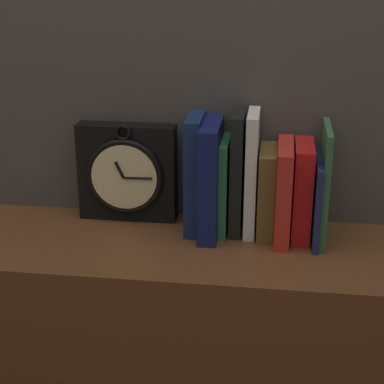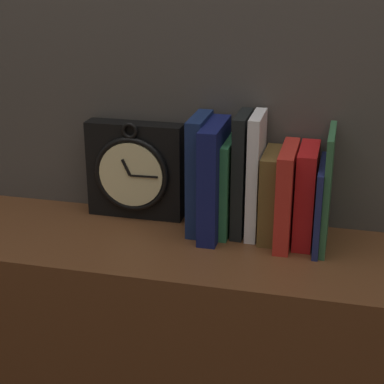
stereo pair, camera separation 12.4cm
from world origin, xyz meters
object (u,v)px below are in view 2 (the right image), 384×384
object	(u,v)px
book_slot4_white	(256,176)
book_slot7_red	(306,195)
clock	(135,171)
book_slot1_navy	(214,180)
book_slot9_green	(328,189)
book_slot2_green	(229,187)
book_slot0_navy	(199,174)
book_slot8_navy	(320,205)
book_slot6_red	(287,195)
book_slot3_black	(242,174)
book_slot5_brown	(271,195)

from	to	relation	value
book_slot4_white	book_slot7_red	size ratio (longest dim) A/B	1.30
clock	book_slot1_navy	world-z (taller)	book_slot1_navy
book_slot9_green	book_slot2_green	bearing A→B (deg)	175.57
book_slot0_navy	book_slot4_white	world-z (taller)	book_slot4_white
book_slot1_navy	book_slot2_green	world-z (taller)	book_slot1_navy
book_slot8_navy	book_slot9_green	world-z (taller)	book_slot9_green
clock	book_slot6_red	bearing A→B (deg)	-8.33
book_slot3_black	book_slot8_navy	xyz separation A→B (m)	(0.16, -0.02, -0.04)
book_slot2_green	book_slot8_navy	world-z (taller)	book_slot2_green
book_slot2_green	book_slot9_green	world-z (taller)	book_slot9_green
book_slot0_navy	book_slot8_navy	xyz separation A→B (m)	(0.25, -0.02, -0.04)
clock	book_slot9_green	xyz separation A→B (m)	(0.41, -0.05, 0.01)
clock	book_slot3_black	world-z (taller)	book_slot3_black
book_slot0_navy	book_slot1_navy	size ratio (longest dim) A/B	1.04
book_slot1_navy	book_slot2_green	xyz separation A→B (m)	(0.03, 0.02, -0.02)
book_slot2_green	book_slot9_green	distance (m)	0.20
book_slot5_brown	book_slot8_navy	bearing A→B (deg)	-9.89
book_slot5_brown	book_slot8_navy	world-z (taller)	book_slot5_brown
book_slot9_green	book_slot8_navy	bearing A→B (deg)	-164.68
book_slot2_green	book_slot8_navy	bearing A→B (deg)	-5.79
book_slot7_red	book_slot4_white	bearing A→B (deg)	174.96
book_slot0_navy	book_slot7_red	size ratio (longest dim) A/B	1.25
book_slot0_navy	book_slot1_navy	distance (m)	0.04
book_slot4_white	book_slot9_green	world-z (taller)	book_slot4_white
book_slot1_navy	book_slot5_brown	size ratio (longest dim) A/B	1.30
book_slot1_navy	book_slot4_white	bearing A→B (deg)	14.04
book_slot7_red	book_slot6_red	bearing A→B (deg)	-162.68
book_slot1_navy	book_slot8_navy	world-z (taller)	book_slot1_navy
clock	book_slot9_green	distance (m)	0.42
book_slot9_green	book_slot4_white	bearing A→B (deg)	172.41
book_slot0_navy	book_slot9_green	xyz separation A→B (m)	(0.26, -0.02, -0.00)
clock	book_slot4_white	xyz separation A→B (m)	(0.27, -0.03, 0.02)
book_slot7_red	book_slot8_navy	world-z (taller)	book_slot7_red
clock	book_slot5_brown	size ratio (longest dim) A/B	1.22
book_slot7_red	book_slot2_green	bearing A→B (deg)	178.07
clock	book_slot8_navy	bearing A→B (deg)	-7.22
book_slot5_brown	book_slot9_green	distance (m)	0.12
book_slot4_white	book_slot6_red	distance (m)	0.08
book_slot0_navy	book_slot8_navy	world-z (taller)	book_slot0_navy
book_slot2_green	book_slot9_green	xyz separation A→B (m)	(0.20, -0.02, 0.02)
book_slot8_navy	book_slot4_white	bearing A→B (deg)	170.23
book_slot0_navy	book_slot6_red	size ratio (longest dim) A/B	1.24
book_slot0_navy	book_slot7_red	world-z (taller)	book_slot0_navy
book_slot6_red	book_slot4_white	bearing A→B (deg)	162.42
clock	book_slot0_navy	size ratio (longest dim) A/B	0.90
clock	book_slot0_navy	bearing A→B (deg)	-11.96
book_slot8_navy	book_slot9_green	xyz separation A→B (m)	(0.01, 0.00, 0.03)
book_slot8_navy	book_slot9_green	bearing A→B (deg)	15.32
book_slot2_green	book_slot6_red	world-z (taller)	book_slot2_green
book_slot3_black	book_slot8_navy	size ratio (longest dim) A/B	1.48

